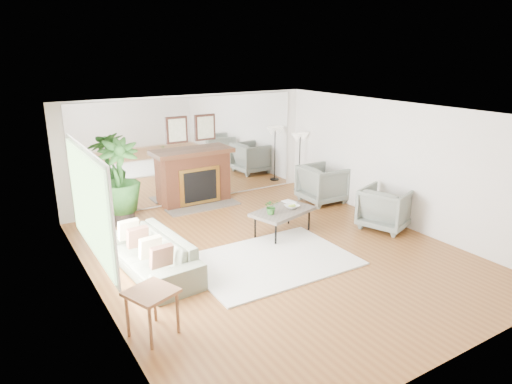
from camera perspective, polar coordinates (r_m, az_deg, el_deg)
ground at (r=8.19m, az=2.31°, el=-7.69°), size 7.00×7.00×0.00m
wall_left at (r=6.63m, az=-19.58°, el=-3.18°), size 0.02×7.00×2.50m
wall_right at (r=9.69m, az=17.27°, el=3.35°), size 0.02×7.00×2.50m
wall_back at (r=10.72m, az=-8.11°, el=5.25°), size 6.00×0.02×2.50m
mirror_panel at (r=10.70m, az=-8.07°, el=5.23°), size 5.40×0.04×2.40m
window_panel at (r=6.97m, az=-20.15°, el=-1.37°), size 0.04×2.40×1.50m
fireplace at (r=10.66m, az=-7.48°, el=1.93°), size 1.85×0.83×2.05m
area_rug at (r=7.89m, az=1.91°, el=-8.56°), size 2.72×1.95×0.03m
coffee_table at (r=8.87m, az=3.38°, el=-2.51°), size 1.39×1.03×0.50m
sofa at (r=7.60m, az=-12.87°, el=-7.61°), size 1.00×2.19×0.62m
armchair_back at (r=10.88m, az=8.35°, el=1.03°), size 1.01×0.98×0.89m
armchair_front at (r=9.54m, az=15.90°, el=-1.93°), size 1.18×1.17×0.84m
side_table at (r=5.94m, az=-12.94°, el=-12.78°), size 0.70×0.70×0.62m
potted_ficus at (r=9.70m, az=-16.74°, el=1.51°), size 1.03×1.03×1.76m
floor_lamp at (r=11.56m, az=5.53°, el=6.26°), size 0.48×0.27×1.48m
tabletop_plant at (r=8.59m, az=1.93°, el=-1.81°), size 0.33×0.31×0.30m
fruit_bowl at (r=8.97m, az=4.51°, el=-1.81°), size 0.30×0.30×0.07m
book at (r=9.23m, az=3.71°, el=-1.37°), size 0.24×0.30×0.02m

